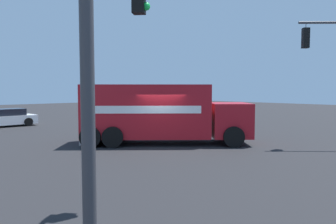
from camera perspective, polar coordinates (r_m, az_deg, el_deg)
The scene contains 4 objects.
ground_plane at distance 16.08m, azimuth -1.27°, elevation -5.85°, with size 100.00×100.00×0.00m, color black.
delivery_truck at distance 16.50m, azimuth -1.45°, elevation -0.18°, with size 7.45×7.87×2.98m.
traffic_light_secondary at distance 5.94m, azimuth -9.72°, elevation 15.50°, with size 2.64×3.08×6.02m.
sedan_white at distance 26.86m, azimuth -26.68°, elevation -0.95°, with size 2.09×4.32×1.31m.
Camera 1 is at (-11.83, 10.54, 2.75)m, focal length 34.85 mm.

